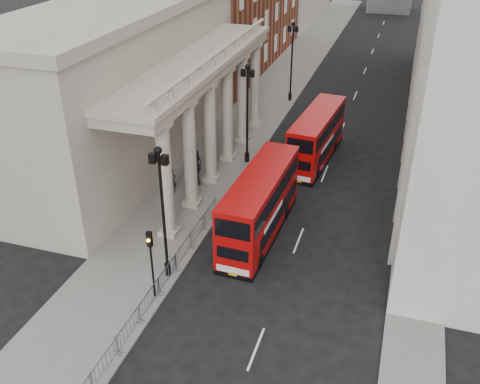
{
  "coord_description": "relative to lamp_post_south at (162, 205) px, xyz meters",
  "views": [
    {
      "loc": [
        11.13,
        -18.76,
        19.94
      ],
      "look_at": [
        2.24,
        9.15,
        3.46
      ],
      "focal_mm": 40.0,
      "sensor_mm": 36.0,
      "label": 1
    }
  ],
  "objects": [
    {
      "name": "pedestrian_c",
      "position": [
        -3.38,
        13.03,
        -3.85
      ],
      "size": [
        0.93,
        0.61,
        1.88
      ],
      "primitive_type": "imported",
      "rotation": [
        0.0,
        0.0,
        6.3
      ],
      "color": "black",
      "rests_on": "sidewalk_west"
    },
    {
      "name": "sidewalk_west",
      "position": [
        -2.4,
        26.0,
        -4.85
      ],
      "size": [
        6.0,
        140.0,
        0.12
      ],
      "primitive_type": "cube",
      "color": "slate",
      "rests_on": "ground"
    },
    {
      "name": "crowd_barriers",
      "position": [
        0.25,
        -1.77,
        -4.24
      ],
      "size": [
        0.5,
        18.75,
        1.1
      ],
      "color": "gray",
      "rests_on": "sidewalk_west"
    },
    {
      "name": "portico_building",
      "position": [
        -9.9,
        14.0,
        1.09
      ],
      "size": [
        9.0,
        28.0,
        12.0
      ],
      "primitive_type": "cube",
      "color": "gray",
      "rests_on": "ground"
    },
    {
      "name": "bus_near",
      "position": [
        3.93,
        5.98,
        -2.6
      ],
      "size": [
        2.83,
        10.31,
        4.41
      ],
      "rotation": [
        0.0,
        0.0,
        -0.04
      ],
      "color": "#AC0708",
      "rests_on": "ground"
    },
    {
      "name": "lamp_post_south",
      "position": [
        0.0,
        0.0,
        0.0
      ],
      "size": [
        1.05,
        0.44,
        8.32
      ],
      "color": "black",
      "rests_on": "sidewalk_west"
    },
    {
      "name": "bus_far",
      "position": [
        5.36,
        18.32,
        -2.7
      ],
      "size": [
        3.21,
        9.96,
        4.23
      ],
      "rotation": [
        0.0,
        0.0,
        -0.09
      ],
      "color": "#BB0808",
      "rests_on": "ground"
    },
    {
      "name": "lamp_post_mid",
      "position": [
        0.0,
        16.0,
        0.0
      ],
      "size": [
        1.05,
        0.44,
        8.32
      ],
      "color": "black",
      "rests_on": "sidewalk_west"
    },
    {
      "name": "lamp_post_north",
      "position": [
        0.0,
        32.0,
        0.0
      ],
      "size": [
        1.05,
        0.44,
        8.32
      ],
      "color": "black",
      "rests_on": "sidewalk_west"
    },
    {
      "name": "kerb",
      "position": [
        0.55,
        26.0,
        -4.84
      ],
      "size": [
        0.2,
        140.0,
        0.14
      ],
      "primitive_type": "cube",
      "color": "slate",
      "rests_on": "ground"
    },
    {
      "name": "traffic_light",
      "position": [
        0.1,
        -2.02,
        -1.8
      ],
      "size": [
        0.28,
        0.33,
        4.3
      ],
      "color": "black",
      "rests_on": "sidewalk_west"
    },
    {
      "name": "pedestrian_a",
      "position": [
        -3.83,
        9.32,
        -3.84
      ],
      "size": [
        0.76,
        0.56,
        1.89
      ],
      "primitive_type": "imported",
      "rotation": [
        0.0,
        0.0,
        0.17
      ],
      "color": "black",
      "rests_on": "sidewalk_west"
    },
    {
      "name": "pedestrian_b",
      "position": [
        -2.56,
        10.87,
        -4.01
      ],
      "size": [
        0.95,
        0.9,
        1.56
      ],
      "primitive_type": "imported",
      "rotation": [
        0.0,
        0.0,
        3.69
      ],
      "color": "black",
      "rests_on": "sidewalk_west"
    },
    {
      "name": "sidewalk_east",
      "position": [
        14.1,
        26.0,
        -4.85
      ],
      "size": [
        3.0,
        140.0,
        0.12
      ],
      "primitive_type": "cube",
      "color": "slate",
      "rests_on": "ground"
    },
    {
      "name": "ground",
      "position": [
        0.6,
        -4.0,
        -4.91
      ],
      "size": [
        260.0,
        260.0,
        0.0
      ],
      "primitive_type": "plane",
      "color": "black",
      "rests_on": "ground"
    }
  ]
}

